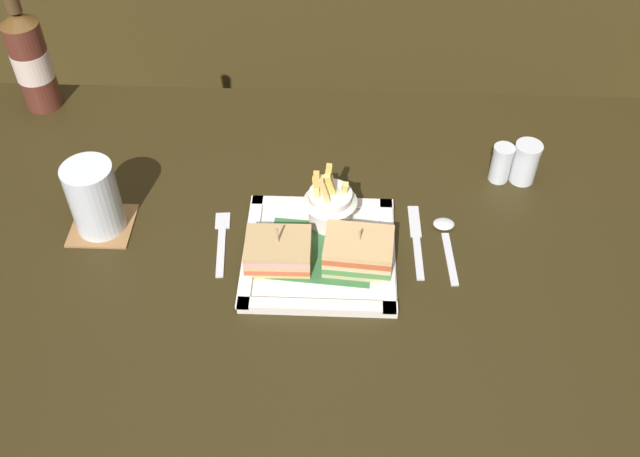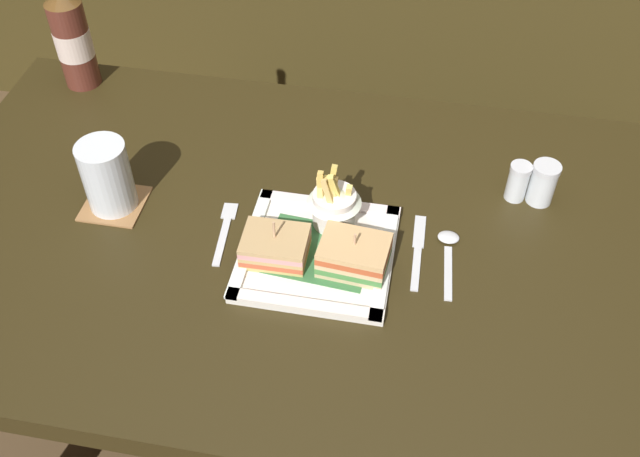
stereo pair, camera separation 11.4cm
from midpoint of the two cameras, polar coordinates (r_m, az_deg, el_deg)
The scene contains 14 objects.
ground_plane at distance 1.80m, azimuth -1.82°, elevation -17.16°, with size 6.00×6.00×0.00m, color #513C24.
dining_table at distance 1.28m, azimuth -2.46°, elevation -4.60°, with size 1.38×0.80×0.75m.
square_plate at distance 1.15m, azimuth -2.94°, elevation -2.11°, with size 0.24×0.24×0.02m.
sandwich_half_left at distance 1.12m, azimuth -6.19°, elevation -1.92°, with size 0.10×0.08×0.07m.
sandwich_half_right at distance 1.11m, azimuth 0.11°, elevation -1.97°, with size 0.11×0.09×0.07m.
fries_cup at distance 1.16m, azimuth -2.02°, elevation 2.00°, with size 0.09×0.09×0.11m.
beer_bottle at distance 1.51m, azimuth -23.81°, elevation 12.01°, with size 0.07×0.07×0.27m.
drink_coaster at distance 1.26m, azimuth -19.14°, elevation 0.10°, with size 0.10×0.10×0.00m, color #9E6E40.
water_glass at distance 1.23m, azimuth -19.77°, elevation 1.91°, with size 0.08×0.08×0.12m.
fork at distance 1.19m, azimuth -10.43°, elevation -0.98°, with size 0.03×0.14×0.00m.
knife at distance 1.18m, azimuth 4.82°, elevation -0.88°, with size 0.02×0.16×0.00m.
spoon at distance 1.19m, azimuth 7.12°, elevation -0.55°, with size 0.03×0.14×0.01m.
salt_shaker at distance 1.28m, azimuth 11.52°, elevation 4.76°, with size 0.04×0.04×0.07m.
pepper_shaker at distance 1.29m, azimuth 13.32°, elevation 4.77°, with size 0.05×0.05×0.08m.
Camera 1 is at (0.03, -0.81, 1.61)m, focal length 40.89 mm.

